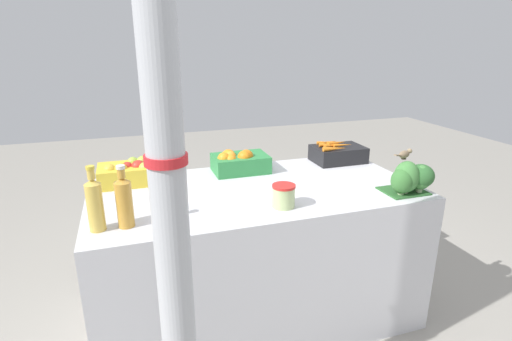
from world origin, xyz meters
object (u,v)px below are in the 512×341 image
object	(u,v)px
orange_crate	(239,162)
juice_bottle_golden	(95,203)
apple_crate	(131,172)
sparrow_bird	(405,154)
carrot_crate	(338,153)
broccoli_pile	(411,178)
support_pole	(168,194)
juice_bottle_amber	(124,201)
pickle_jar	(284,196)

from	to	relation	value
orange_crate	juice_bottle_golden	distance (m)	0.96
orange_crate	juice_bottle_golden	xyz separation A→B (m)	(-0.77, -0.56, 0.06)
apple_crate	sparrow_bird	distance (m)	1.47
carrot_crate	broccoli_pile	distance (m)	0.63
support_pole	juice_bottle_amber	bearing A→B (deg)	106.12
broccoli_pile	carrot_crate	bearing A→B (deg)	96.92
apple_crate	juice_bottle_amber	distance (m)	0.57
support_pole	juice_bottle_amber	distance (m)	0.55
carrot_crate	orange_crate	bearing A→B (deg)	-179.70
broccoli_pile	sparrow_bird	bearing A→B (deg)	122.07
support_pole	sparrow_bird	bearing A→B (deg)	20.96
support_pole	juice_bottle_golden	xyz separation A→B (m)	(-0.26, 0.49, -0.20)
juice_bottle_amber	support_pole	bearing A→B (deg)	-73.88
apple_crate	sparrow_bird	xyz separation A→B (m)	(1.34, -0.58, 0.14)
sparrow_bird	juice_bottle_golden	bearing A→B (deg)	163.42
juice_bottle_amber	sparrow_bird	distance (m)	1.39
juice_bottle_amber	apple_crate	bearing A→B (deg)	86.03
broccoli_pile	juice_bottle_golden	xyz separation A→B (m)	(-1.52, 0.06, 0.03)
support_pole	juice_bottle_amber	xyz separation A→B (m)	(-0.14, 0.49, -0.20)
support_pole	pickle_jar	distance (m)	0.79
support_pole	carrot_crate	bearing A→B (deg)	41.67
juice_bottle_amber	pickle_jar	world-z (taller)	juice_bottle_amber
juice_bottle_golden	sparrow_bird	bearing A→B (deg)	-0.68
apple_crate	broccoli_pile	bearing A→B (deg)	-24.51
support_pole	juice_bottle_golden	world-z (taller)	support_pole
carrot_crate	juice_bottle_amber	size ratio (longest dim) A/B	1.19
apple_crate	juice_bottle_golden	size ratio (longest dim) A/B	1.15
apple_crate	carrot_crate	world-z (taller)	carrot_crate
sparrow_bird	broccoli_pile	bearing A→B (deg)	-73.83
juice_bottle_golden	juice_bottle_amber	size ratio (longest dim) A/B	1.03
juice_bottle_golden	sparrow_bird	xyz separation A→B (m)	(1.50, -0.02, 0.08)
apple_crate	carrot_crate	xyz separation A→B (m)	(1.29, 0.00, -0.01)
sparrow_bird	juice_bottle_amber	bearing A→B (deg)	163.36
juice_bottle_amber	pickle_jar	bearing A→B (deg)	-1.15
pickle_jar	orange_crate	bearing A→B (deg)	95.84
carrot_crate	pickle_jar	bearing A→B (deg)	-136.59
carrot_crate	juice_bottle_amber	bearing A→B (deg)	-156.97
juice_bottle_golden	sparrow_bird	size ratio (longest dim) A/B	2.12
orange_crate	carrot_crate	distance (m)	0.67
carrot_crate	sparrow_bird	world-z (taller)	sparrow_bird
orange_crate	sparrow_bird	world-z (taller)	sparrow_bird
juice_bottle_amber	sparrow_bird	size ratio (longest dim) A/B	2.05
orange_crate	broccoli_pile	distance (m)	0.97
apple_crate	juice_bottle_amber	world-z (taller)	juice_bottle_amber
orange_crate	pickle_jar	distance (m)	0.58
support_pole	juice_bottle_amber	size ratio (longest dim) A/B	8.10
support_pole	orange_crate	world-z (taller)	support_pole
juice_bottle_golden	juice_bottle_amber	bearing A→B (deg)	-0.00
apple_crate	carrot_crate	distance (m)	1.29
sparrow_bird	apple_crate	bearing A→B (deg)	140.63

